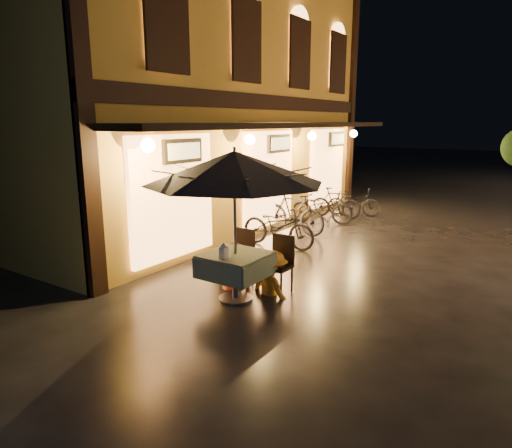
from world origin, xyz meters
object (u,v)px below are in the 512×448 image
Objects in this scene: table_lantern at (224,249)px; bicycle_0 at (278,226)px; person_orange at (234,243)px; patio_umbrella at (234,168)px; person_yellow at (272,252)px; cafe_table at (235,265)px.

bicycle_0 is at bearing 107.43° from table_lantern.
bicycle_0 is (-0.67, 2.63, -0.28)m from person_orange.
patio_umbrella is 1.98× the size of person_yellow.
bicycle_0 is (-1.08, 3.14, -0.10)m from cafe_table.
table_lantern is 0.16× the size of person_orange.
patio_umbrella reaches higher than bicycle_0.
cafe_table is 3.32m from bicycle_0.
person_orange is at bearing 20.20° from person_yellow.
cafe_table is at bearing 180.00° from patio_umbrella.
person_yellow is (0.34, 0.57, -1.43)m from patio_umbrella.
table_lantern is 0.13× the size of bicycle_0.
cafe_table is at bearing -160.89° from bicycle_0.
patio_umbrella is 3.71m from bicycle_0.
person_yellow is 0.77× the size of bicycle_0.
person_orange is 0.75m from person_yellow.
person_yellow reaches higher than bicycle_0.
bicycle_0 reaches higher than cafe_table.
table_lantern is 0.96m from person_yellow.
cafe_table is 0.69× the size of person_yellow.
table_lantern is at bearing 116.01° from person_orange.
person_orange is 0.83× the size of bicycle_0.
patio_umbrella reaches higher than cafe_table.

